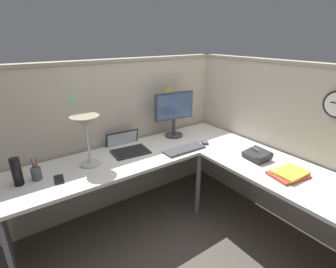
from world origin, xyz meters
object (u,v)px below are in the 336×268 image
Objects in this scene: laptop at (127,147)px; keyboard at (185,149)px; cell_phone at (59,179)px; office_phone at (257,155)px; thermos_flask at (17,172)px; monitor at (174,111)px; computer_mouse at (205,142)px; pen_cup at (36,173)px; desk_lamp_dome at (86,125)px; book_stack at (289,174)px.

laptop reaches higher than keyboard.
cell_phone is (-1.15, 0.13, -0.01)m from keyboard.
laptop is 1.25m from office_phone.
cell_phone is at bearing 157.13° from office_phone.
cell_phone is 0.65× the size of thermos_flask.
laptop is at bearing -178.45° from monitor.
computer_mouse is 1.43m from cell_phone.
monitor is 2.27× the size of thermos_flask.
computer_mouse is at bearing -70.02° from monitor.
laptop reaches higher than computer_mouse.
computer_mouse is 0.58× the size of pen_cup.
office_phone is (0.15, -0.54, 0.02)m from computer_mouse.
pen_cup is (-1.43, -0.13, -0.24)m from monitor.
monitor reaches higher than computer_mouse.
laptop is at bearing 154.34° from computer_mouse.
laptop is 0.85m from pen_cup.
office_phone is at bearing -24.37° from pen_cup.
cell_phone is (-1.30, -0.24, -0.29)m from monitor.
desk_lamp_dome is at bearing 1.08° from thermos_flask.
office_phone is at bearing -50.64° from keyboard.
book_stack is at bearing -31.69° from thermos_flask.
cell_phone is (0.14, -0.11, -0.05)m from pen_cup.
cell_phone is 1.71m from office_phone.
cell_phone is 0.65× the size of office_phone.
book_stack is at bearing -24.86° from cell_phone.
keyboard is 0.28m from computer_mouse.
pen_cup is at bearing 169.73° from keyboard.
desk_lamp_dome is 1.54m from office_phone.
laptop is at bearing 7.93° from pen_cup.
thermos_flask is (-0.13, -0.01, 0.06)m from pen_cup.
book_stack is at bearing -56.01° from laptop.
office_phone is 0.34m from book_stack.
thermos_flask is (-1.41, 0.24, 0.10)m from keyboard.
pen_cup is at bearing 149.15° from cell_phone.
laptop is 3.94× the size of computer_mouse.
monitor is 2.27× the size of office_phone.
cell_phone is at bearing -169.35° from monitor.
office_phone is (0.28, -0.91, -0.26)m from monitor.
keyboard is at bearing -111.27° from monitor.
monitor is 1.22× the size of laptop.
monitor reaches higher than laptop.
laptop is 0.95× the size of keyboard.
thermos_flask is at bearing 166.47° from cell_phone.
pen_cup is (-1.56, 0.23, 0.04)m from computer_mouse.
monitor is 1.12× the size of desk_lamp_dome.
thermos_flask is 1.99m from office_phone.
desk_lamp_dome reaches higher than book_stack.
book_stack is (0.38, -0.87, 0.01)m from keyboard.
laptop is 1.86× the size of thermos_flask.
computer_mouse is (0.13, -0.37, -0.28)m from monitor.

